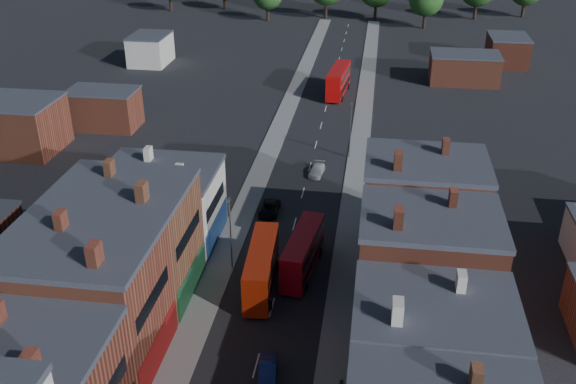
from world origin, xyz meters
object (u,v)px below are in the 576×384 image
(car_1, at_px, (268,371))
(car_2, at_px, (269,208))
(bus_0, at_px, (261,267))
(bus_2, at_px, (338,80))
(car_3, at_px, (317,170))
(bus_1, at_px, (303,252))

(car_1, height_order, car_2, car_1)
(bus_0, height_order, car_2, bus_0)
(bus_2, xyz_separation_m, car_3, (-0.30, -34.08, -2.06))
(bus_2, bearing_deg, bus_1, -84.06)
(bus_2, height_order, car_3, bus_2)
(car_1, height_order, car_3, car_1)
(car_2, height_order, car_3, car_2)
(bus_0, bearing_deg, bus_1, 40.86)
(car_1, xyz_separation_m, car_3, (0.00, 39.01, -0.06))
(car_2, bearing_deg, bus_0, -82.70)
(bus_1, distance_m, bus_2, 57.35)
(bus_1, xyz_separation_m, bus_2, (-0.63, 57.35, 0.35))
(bus_0, bearing_deg, bus_2, 83.70)
(car_1, distance_m, car_3, 39.01)
(bus_0, xyz_separation_m, car_2, (-1.84, 15.22, -1.80))
(bus_1, distance_m, car_3, 23.35)
(bus_2, bearing_deg, car_1, -84.93)
(bus_0, bearing_deg, car_1, -81.01)
(car_3, bearing_deg, bus_0, -89.61)
(car_2, xyz_separation_m, car_3, (4.54, 11.59, -0.03))
(bus_0, bearing_deg, car_2, 93.41)
(bus_0, relative_size, bus_1, 1.04)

